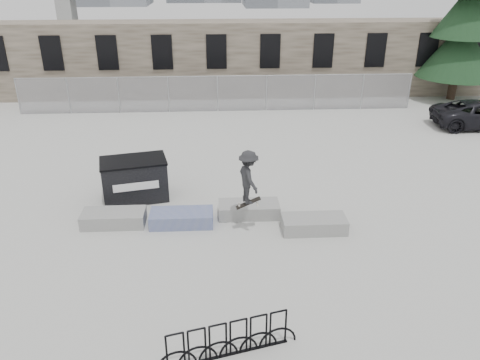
# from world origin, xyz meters

# --- Properties ---
(ground) EXTENTS (120.00, 120.00, 0.00)m
(ground) POSITION_xyz_m (0.00, 0.00, 0.00)
(ground) COLOR #ADAEA9
(ground) RESTS_ON ground
(stone_wall) EXTENTS (36.00, 2.58, 4.50)m
(stone_wall) POSITION_xyz_m (0.00, 16.24, 2.26)
(stone_wall) COLOR brown
(stone_wall) RESTS_ON ground
(chainlink_fence) EXTENTS (22.06, 0.06, 2.02)m
(chainlink_fence) POSITION_xyz_m (-0.00, 12.50, 1.04)
(chainlink_fence) COLOR gray
(chainlink_fence) RESTS_ON ground
(planter_far_left) EXTENTS (2.00, 0.90, 0.45)m
(planter_far_left) POSITION_xyz_m (-3.49, -0.09, 0.25)
(planter_far_left) COLOR #959592
(planter_far_left) RESTS_ON ground
(planter_center_left) EXTENTS (2.00, 0.90, 0.45)m
(planter_center_left) POSITION_xyz_m (-1.31, -0.20, 0.25)
(planter_center_left) COLOR #304190
(planter_center_left) RESTS_ON ground
(planter_center_right) EXTENTS (2.00, 0.90, 0.45)m
(planter_center_right) POSITION_xyz_m (0.88, 0.26, 0.25)
(planter_center_right) COLOR #959592
(planter_center_right) RESTS_ON ground
(planter_offset) EXTENTS (2.00, 0.90, 0.45)m
(planter_offset) POSITION_xyz_m (2.86, -0.81, 0.25)
(planter_offset) COLOR #959592
(planter_offset) RESTS_ON ground
(dumpster) EXTENTS (2.49, 1.82, 1.48)m
(dumpster) POSITION_xyz_m (-3.05, 1.75, 0.75)
(dumpster) COLOR black
(dumpster) RESTS_ON ground
(bike_rack) EXTENTS (3.05, 0.83, 0.90)m
(bike_rack) POSITION_xyz_m (0.01, -5.86, 0.44)
(bike_rack) COLOR black
(bike_rack) RESTS_ON ground
(spruce_tree) EXTENTS (4.76, 4.76, 11.50)m
(spruce_tree) POSITION_xyz_m (14.47, 14.35, 4.85)
(spruce_tree) COLOR #38281E
(spruce_tree) RESTS_ON ground
(skateboarder) EXTENTS (0.93, 1.22, 1.86)m
(skateboarder) POSITION_xyz_m (0.79, -0.72, 1.84)
(skateboarder) COLOR #252528
(skateboarder) RESTS_ON ground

